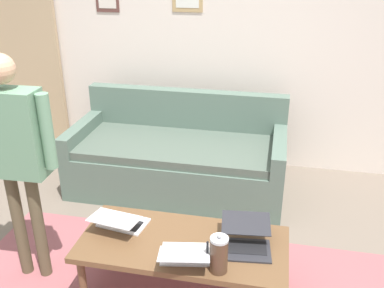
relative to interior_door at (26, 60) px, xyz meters
name	(u,v)px	position (x,y,z in m)	size (l,w,h in m)	color
back_wall	(216,36)	(-2.11, -0.09, 0.33)	(7.04, 0.11, 2.70)	beige
interior_door	(26,60)	(0.00, 0.00, 0.00)	(0.82, 0.09, 2.05)	tan
couch	(179,158)	(-1.88, 0.62, -0.72)	(2.00, 0.92, 0.88)	#52675A
coffee_table	(183,247)	(-2.25, 2.03, -0.65)	(1.35, 0.62, 0.41)	brown
laptop_left	(246,240)	(-2.65, 2.00, -0.56)	(0.35, 0.39, 0.14)	#28282D
laptop_center	(185,254)	(-2.30, 2.20, -0.57)	(0.35, 0.39, 0.14)	silver
laptop_right	(120,221)	(-1.79, 1.95, -0.57)	(0.36, 0.36, 0.12)	silver
french_press	(219,254)	(-2.51, 2.25, -0.49)	(0.13, 0.11, 0.26)	#4C3323
person_standing	(13,144)	(-1.16, 2.06, 0.00)	(0.57, 0.19, 1.60)	brown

